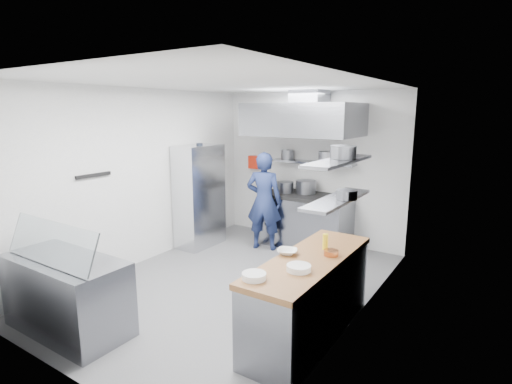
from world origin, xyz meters
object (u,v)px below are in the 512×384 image
Objects in this scene: gas_range at (305,222)px; display_case at (67,295)px; wire_rack at (199,196)px; chef at (264,201)px.

display_case is at bearing -102.80° from gas_range.
wire_rack reaches higher than gas_range.
chef is 0.95× the size of wire_rack.
display_case is (-0.39, -3.54, -0.45)m from chef.
chef is 1.17× the size of display_case.
wire_rack is 1.23× the size of display_case.
gas_range is 0.91× the size of chef.
wire_rack is (-1.63, -1.04, 0.48)m from gas_range.
chef is at bearing -134.47° from gas_range.
display_case is (-0.93, -4.10, -0.03)m from gas_range.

